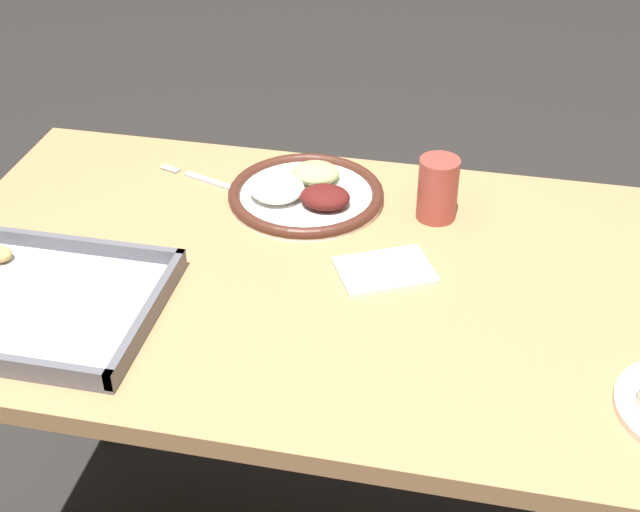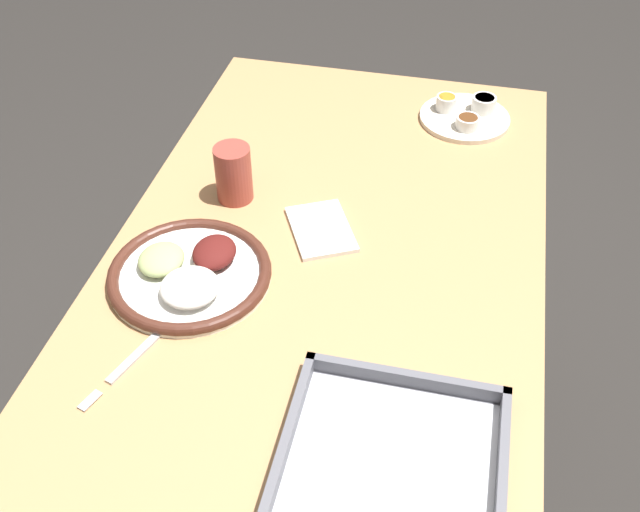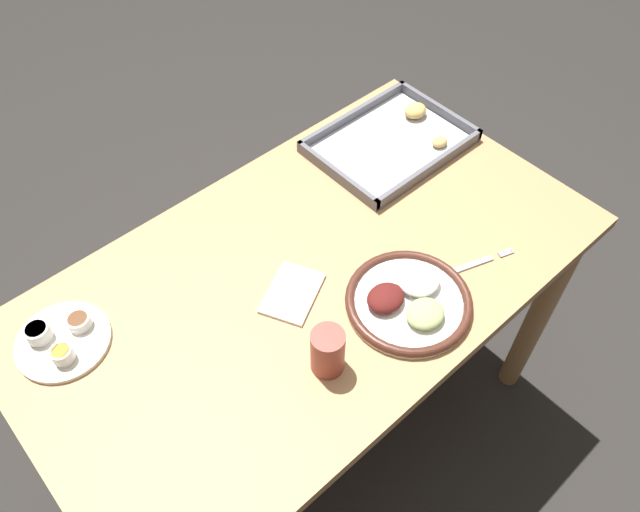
{
  "view_description": "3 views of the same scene",
  "coord_description": "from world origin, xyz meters",
  "px_view_note": "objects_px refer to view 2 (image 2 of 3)",
  "views": [
    {
      "loc": [
        -0.19,
        1.04,
        1.55
      ],
      "look_at": [
        0.03,
        0.0,
        0.8
      ],
      "focal_mm": 50.0,
      "sensor_mm": 36.0,
      "label": 1
    },
    {
      "loc": [
        0.88,
        0.19,
        1.6
      ],
      "look_at": [
        0.03,
        0.0,
        0.8
      ],
      "focal_mm": 42.0,
      "sensor_mm": 36.0,
      "label": 2
    },
    {
      "loc": [
        -0.52,
        -0.61,
        1.82
      ],
      "look_at": [
        0.03,
        0.0,
        0.8
      ],
      "focal_mm": 35.0,
      "sensor_mm": 36.0,
      "label": 3
    }
  ],
  "objects_px": {
    "dinner_plate": "(190,273)",
    "drinking_cup": "(234,174)",
    "napkin": "(321,229)",
    "fork": "(141,351)",
    "saucer_plate": "(466,114)"
  },
  "relations": [
    {
      "from": "saucer_plate",
      "to": "napkin",
      "type": "distance_m",
      "value": 0.46
    },
    {
      "from": "fork",
      "to": "saucer_plate",
      "type": "bearing_deg",
      "value": 169.72
    },
    {
      "from": "saucer_plate",
      "to": "napkin",
      "type": "bearing_deg",
      "value": -27.32
    },
    {
      "from": "dinner_plate",
      "to": "fork",
      "type": "height_order",
      "value": "dinner_plate"
    },
    {
      "from": "dinner_plate",
      "to": "drinking_cup",
      "type": "distance_m",
      "value": 0.22
    },
    {
      "from": "dinner_plate",
      "to": "drinking_cup",
      "type": "bearing_deg",
      "value": 178.48
    },
    {
      "from": "dinner_plate",
      "to": "fork",
      "type": "distance_m",
      "value": 0.16
    },
    {
      "from": "dinner_plate",
      "to": "fork",
      "type": "relative_size",
      "value": 1.23
    },
    {
      "from": "napkin",
      "to": "saucer_plate",
      "type": "bearing_deg",
      "value": 152.68
    },
    {
      "from": "fork",
      "to": "saucer_plate",
      "type": "xyz_separation_m",
      "value": [
        -0.72,
        0.4,
        0.01
      ]
    },
    {
      "from": "fork",
      "to": "drinking_cup",
      "type": "xyz_separation_m",
      "value": [
        -0.37,
        0.02,
        0.05
      ]
    },
    {
      "from": "drinking_cup",
      "to": "napkin",
      "type": "bearing_deg",
      "value": 71.38
    },
    {
      "from": "saucer_plate",
      "to": "drinking_cup",
      "type": "xyz_separation_m",
      "value": [
        0.35,
        -0.38,
        0.04
      ]
    },
    {
      "from": "fork",
      "to": "napkin",
      "type": "bearing_deg",
      "value": 167.53
    },
    {
      "from": "dinner_plate",
      "to": "drinking_cup",
      "type": "relative_size",
      "value": 2.49
    }
  ]
}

